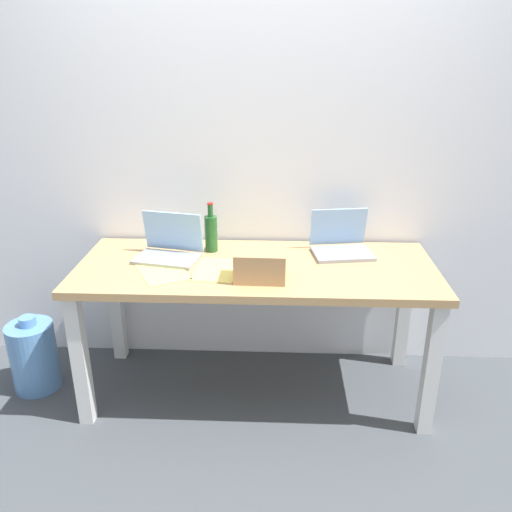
# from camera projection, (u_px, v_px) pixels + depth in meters

# --- Properties ---
(ground_plane) EXTENTS (8.00, 8.00, 0.00)m
(ground_plane) POSITION_uv_depth(u_px,v_px,m) (256.00, 389.00, 2.94)
(ground_plane) COLOR #42474C
(back_wall) EXTENTS (5.20, 0.08, 2.60)m
(back_wall) POSITION_uv_depth(u_px,v_px,m) (259.00, 143.00, 2.84)
(back_wall) COLOR white
(back_wall) RESTS_ON ground
(desk) EXTENTS (1.82, 0.72, 0.76)m
(desk) POSITION_uv_depth(u_px,v_px,m) (256.00, 283.00, 2.69)
(desk) COLOR tan
(desk) RESTS_ON ground
(laptop_left) EXTENTS (0.36, 0.28, 0.23)m
(laptop_left) POSITION_uv_depth(u_px,v_px,m) (169.00, 248.00, 2.73)
(laptop_left) COLOR gray
(laptop_left) RESTS_ON desk
(laptop_right) EXTENTS (0.34, 0.29, 0.23)m
(laptop_right) POSITION_uv_depth(u_px,v_px,m) (341.00, 244.00, 2.80)
(laptop_right) COLOR gray
(laptop_right) RESTS_ON desk
(beer_bottle) EXTENTS (0.07, 0.07, 0.27)m
(beer_bottle) POSITION_uv_depth(u_px,v_px,m) (211.00, 232.00, 2.80)
(beer_bottle) COLOR #1E5123
(beer_bottle) RESTS_ON desk
(computer_mouse) EXTENTS (0.10, 0.12, 0.03)m
(computer_mouse) POSITION_uv_depth(u_px,v_px,m) (262.00, 251.00, 2.80)
(computer_mouse) COLOR black
(computer_mouse) RESTS_ON desk
(cardboard_box) EXTENTS (0.25, 0.16, 0.14)m
(cardboard_box) POSITION_uv_depth(u_px,v_px,m) (260.00, 266.00, 2.47)
(cardboard_box) COLOR tan
(cardboard_box) RESTS_ON desk
(paper_sheet_front_left) EXTENTS (0.32, 0.36, 0.00)m
(paper_sheet_front_left) POSITION_uv_depth(u_px,v_px,m) (163.00, 272.00, 2.58)
(paper_sheet_front_left) COLOR #F4E06B
(paper_sheet_front_left) RESTS_ON desk
(paper_yellow_folder) EXTENTS (0.24, 0.31, 0.00)m
(paper_yellow_folder) POSITION_uv_depth(u_px,v_px,m) (217.00, 270.00, 2.60)
(paper_yellow_folder) COLOR #F4E06B
(paper_yellow_folder) RESTS_ON desk
(water_cooler_jug) EXTENTS (0.25, 0.25, 0.44)m
(water_cooler_jug) POSITION_uv_depth(u_px,v_px,m) (34.00, 356.00, 2.89)
(water_cooler_jug) COLOR #598CC6
(water_cooler_jug) RESTS_ON ground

